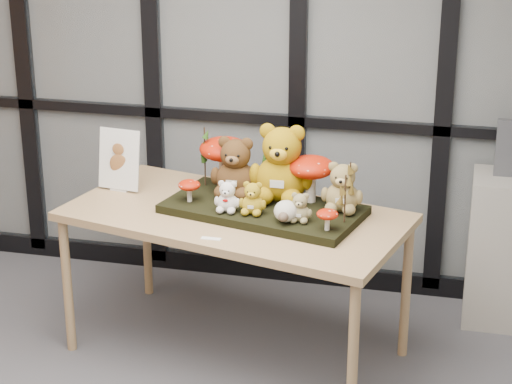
% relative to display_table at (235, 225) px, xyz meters
% --- Properties ---
extents(room_shell, '(5.00, 5.00, 5.00)m').
position_rel_display_table_xyz_m(room_shell, '(-0.31, -1.52, 0.93)').
color(room_shell, beige).
rests_on(room_shell, floor).
extents(glass_partition, '(4.90, 0.06, 2.78)m').
position_rel_display_table_xyz_m(glass_partition, '(-0.31, 0.95, 0.67)').
color(glass_partition, '#2D383F').
rests_on(glass_partition, floor).
extents(display_table, '(1.89, 1.25, 0.81)m').
position_rel_display_table_xyz_m(display_table, '(0.00, 0.00, 0.00)').
color(display_table, tan).
rests_on(display_table, floor).
extents(diorama_tray, '(1.08, 0.72, 0.04)m').
position_rel_display_table_xyz_m(diorama_tray, '(0.14, 0.03, 0.09)').
color(diorama_tray, black).
rests_on(diorama_tray, display_table).
extents(bear_pooh_yellow, '(0.40, 0.38, 0.45)m').
position_rel_display_table_xyz_m(bear_pooh_yellow, '(0.21, 0.15, 0.33)').
color(bear_pooh_yellow, '#A67D0A').
rests_on(bear_pooh_yellow, diorama_tray).
extents(bear_brown_medium, '(0.32, 0.30, 0.35)m').
position_rel_display_table_xyz_m(bear_brown_medium, '(-0.03, 0.15, 0.28)').
color(bear_brown_medium, '#4B2F15').
rests_on(bear_brown_medium, diorama_tray).
extents(bear_tan_back, '(0.25, 0.24, 0.28)m').
position_rel_display_table_xyz_m(bear_tan_back, '(0.54, 0.06, 0.25)').
color(bear_tan_back, olive).
rests_on(bear_tan_back, diorama_tray).
extents(bear_small_yellow, '(0.17, 0.16, 0.18)m').
position_rel_display_table_xyz_m(bear_small_yellow, '(0.11, -0.08, 0.20)').
color(bear_small_yellow, '#B79519').
rests_on(bear_small_yellow, diorama_tray).
extents(bear_white_bow, '(0.16, 0.15, 0.18)m').
position_rel_display_table_xyz_m(bear_white_bow, '(-0.02, -0.08, 0.20)').
color(bear_white_bow, white).
rests_on(bear_white_bow, diorama_tray).
extents(bear_beige_small, '(0.15, 0.14, 0.16)m').
position_rel_display_table_xyz_m(bear_beige_small, '(0.36, -0.13, 0.19)').
color(bear_beige_small, '#948756').
rests_on(bear_beige_small, diorama_tray).
extents(plush_cream_hedgehog, '(0.11, 0.10, 0.12)m').
position_rel_display_table_xyz_m(plush_cream_hedgehog, '(0.30, -0.15, 0.17)').
color(plush_cream_hedgehog, silver).
rests_on(plush_cream_hedgehog, diorama_tray).
extents(mushroom_back_left, '(0.27, 0.27, 0.30)m').
position_rel_display_table_xyz_m(mushroom_back_left, '(-0.13, 0.28, 0.26)').
color(mushroom_back_left, '#AB1905').
rests_on(mushroom_back_left, diorama_tray).
extents(mushroom_back_right, '(0.24, 0.24, 0.27)m').
position_rel_display_table_xyz_m(mushroom_back_right, '(0.37, 0.15, 0.24)').
color(mushroom_back_right, '#AB1905').
rests_on(mushroom_back_right, diorama_tray).
extents(mushroom_front_left, '(0.11, 0.11, 0.13)m').
position_rel_display_table_xyz_m(mushroom_front_left, '(-0.24, 0.00, 0.17)').
color(mushroom_front_left, '#AB1905').
rests_on(mushroom_front_left, diorama_tray).
extents(mushroom_front_right, '(0.10, 0.10, 0.12)m').
position_rel_display_table_xyz_m(mushroom_front_right, '(0.51, -0.21, 0.17)').
color(mushroom_front_right, '#AB1905').
rests_on(mushroom_front_right, diorama_tray).
extents(sprig_green_far_left, '(0.05, 0.05, 0.33)m').
position_rel_display_table_xyz_m(sprig_green_far_left, '(-0.23, 0.26, 0.27)').
color(sprig_green_far_left, '#0E330B').
rests_on(sprig_green_far_left, diorama_tray).
extents(sprig_green_mid_left, '(0.05, 0.05, 0.25)m').
position_rel_display_table_xyz_m(sprig_green_mid_left, '(-0.08, 0.28, 0.23)').
color(sprig_green_mid_left, '#0E330B').
rests_on(sprig_green_mid_left, diorama_tray).
extents(sprig_dry_far_right, '(0.05, 0.05, 0.27)m').
position_rel_display_table_xyz_m(sprig_dry_far_right, '(0.58, 0.04, 0.24)').
color(sprig_dry_far_right, brown).
rests_on(sprig_dry_far_right, diorama_tray).
extents(sprig_dry_mid_right, '(0.05, 0.05, 0.25)m').
position_rel_display_table_xyz_m(sprig_dry_mid_right, '(0.58, -0.10, 0.23)').
color(sprig_dry_mid_right, brown).
rests_on(sprig_dry_mid_right, diorama_tray).
extents(sprig_green_centre, '(0.05, 0.05, 0.21)m').
position_rel_display_table_xyz_m(sprig_green_centre, '(0.11, 0.24, 0.21)').
color(sprig_green_centre, '#0E330B').
rests_on(sprig_green_centre, diorama_tray).
extents(sign_holder, '(0.25, 0.09, 0.34)m').
position_rel_display_table_xyz_m(sign_holder, '(-0.70, 0.19, 0.23)').
color(sign_holder, silver).
rests_on(sign_holder, display_table).
extents(label_card, '(0.10, 0.03, 0.00)m').
position_rel_display_table_xyz_m(label_card, '(-0.03, -0.35, 0.07)').
color(label_card, white).
rests_on(label_card, display_table).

